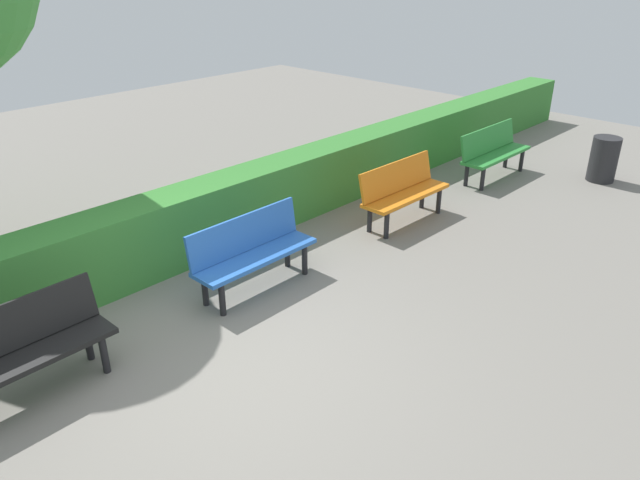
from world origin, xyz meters
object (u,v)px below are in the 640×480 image
at_px(bench_orange, 402,190).
at_px(trash_bin, 604,159).
at_px(bench_blue, 252,250).
at_px(bench_green, 493,150).
at_px(bench_black, 24,347).

xyz_separation_m(bench_orange, trash_bin, (-3.72, 1.45, -0.11)).
bearing_deg(trash_bin, bench_blue, -13.51).
distance_m(bench_orange, bench_blue, 2.73).
bearing_deg(bench_orange, trash_bin, 159.90).
relative_size(bench_orange, bench_blue, 0.99).
xyz_separation_m(bench_green, trash_bin, (-1.15, 1.44, -0.11)).
height_order(bench_green, bench_blue, bench_blue).
bearing_deg(bench_green, bench_orange, 0.47).
height_order(bench_green, bench_orange, same).
bearing_deg(bench_green, bench_blue, -0.61).
bearing_deg(bench_orange, bench_black, -0.00).
height_order(bench_orange, bench_blue, bench_blue).
bearing_deg(bench_orange, bench_blue, -1.06).
distance_m(bench_blue, bench_black, 2.57).
height_order(bench_blue, bench_black, bench_blue).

